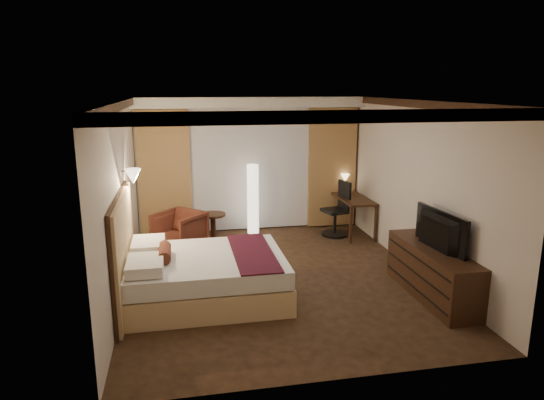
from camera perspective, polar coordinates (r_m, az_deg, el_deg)
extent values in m
cube|color=black|center=(7.63, 0.58, -9.12)|extent=(4.50, 5.50, 0.01)
cube|color=white|center=(7.06, 0.64, 11.59)|extent=(4.50, 5.50, 0.01)
cube|color=beige|center=(9.89, -2.62, 4.21)|extent=(4.50, 0.02, 2.70)
cube|color=beige|center=(7.13, -17.39, 0.04)|extent=(0.02, 5.50, 2.70)
cube|color=beige|center=(7.98, 16.64, 1.46)|extent=(0.02, 5.50, 2.70)
cube|color=white|center=(9.52, -2.48, 11.42)|extent=(4.50, 0.50, 0.20)
cube|color=silver|center=(9.83, -2.55, 3.56)|extent=(2.48, 0.04, 2.45)
cube|color=tan|center=(9.67, -12.52, 3.09)|extent=(1.00, 0.14, 2.45)
cube|color=tan|center=(10.16, 7.05, 3.79)|extent=(1.00, 0.14, 2.45)
imported|color=#4F2117|center=(8.90, -10.84, -3.38)|extent=(1.04, 1.04, 0.78)
imported|color=black|center=(7.00, 18.51, -2.90)|extent=(0.74, 1.17, 0.15)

